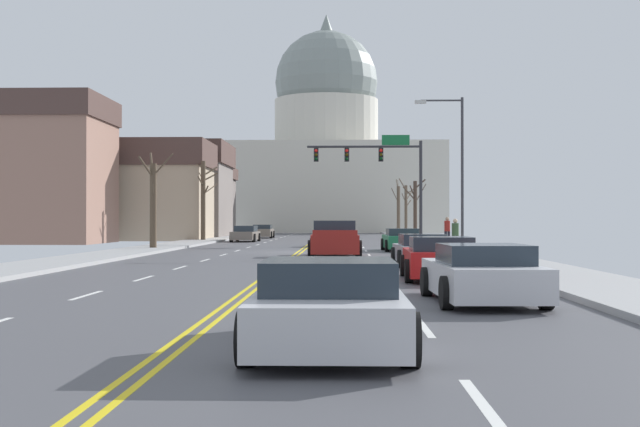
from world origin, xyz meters
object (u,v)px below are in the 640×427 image
at_px(sedan_oncoming_00, 246,234).
at_px(pedestrian_00, 455,233).
at_px(signal_gantry, 381,165).
at_px(sedan_near_00, 334,238).
at_px(sedan_near_04, 440,259).
at_px(pedestrian_01, 447,230).
at_px(sedan_near_06, 329,307).
at_px(sedan_near_03, 421,251).
at_px(sedan_oncoming_01, 262,232).
at_px(sedan_near_01, 402,240).
at_px(sedan_near_05, 482,274).
at_px(street_lamp_right, 456,159).
at_px(pickup_truck_near_02, 335,240).

height_order(sedan_oncoming_00, pedestrian_00, pedestrian_00).
distance_m(signal_gantry, sedan_oncoming_00, 12.96).
distance_m(sedan_near_00, sedan_near_04, 28.33).
bearing_deg(pedestrian_01, sedan_near_06, -99.68).
bearing_deg(sedan_oncoming_00, pedestrian_01, -45.28).
bearing_deg(signal_gantry, sedan_near_03, -89.45).
height_order(sedan_near_06, pedestrian_00, pedestrian_00).
bearing_deg(pedestrian_01, sedan_oncoming_01, 117.45).
relative_size(sedan_near_01, sedan_near_05, 1.03).
relative_size(sedan_near_05, pedestrian_01, 2.64).
bearing_deg(sedan_near_03, pedestrian_01, 79.73).
distance_m(signal_gantry, pedestrian_01, 9.24).
distance_m(street_lamp_right, pickup_truck_near_02, 7.98).
height_order(signal_gantry, sedan_near_00, signal_gantry).
height_order(signal_gantry, sedan_oncoming_01, signal_gantry).
relative_size(sedan_near_00, sedan_near_04, 0.97).
relative_size(sedan_near_01, sedan_near_06, 1.10).
height_order(sedan_near_03, sedan_near_05, sedan_near_05).
bearing_deg(pickup_truck_near_02, sedan_near_04, -77.57).
height_order(signal_gantry, sedan_near_06, signal_gantry).
bearing_deg(signal_gantry, sedan_near_00, -125.79).
distance_m(street_lamp_right, sedan_near_05, 24.31).
relative_size(signal_gantry, pickup_truck_near_02, 1.38).
bearing_deg(sedan_near_03, sedan_near_00, 99.10).
bearing_deg(sedan_near_00, sedan_near_05, -84.41).
distance_m(pickup_truck_near_02, sedan_oncoming_01, 37.99).
bearing_deg(sedan_near_01, sedan_near_00, 117.57).
relative_size(sedan_near_05, pedestrian_00, 2.81).
height_order(pickup_truck_near_02, sedan_near_03, pickup_truck_near_02).
relative_size(sedan_near_01, pedestrian_01, 2.72).
height_order(street_lamp_right, sedan_near_03, street_lamp_right).
distance_m(sedan_oncoming_01, pedestrian_00, 37.21).
xyz_separation_m(street_lamp_right, pickup_truck_near_02, (-6.01, -3.43, -3.96)).
relative_size(sedan_near_04, pedestrian_01, 2.55).
relative_size(sedan_near_03, sedan_near_06, 1.03).
bearing_deg(sedan_near_06, pickup_truck_near_02, 90.41).
xyz_separation_m(sedan_near_01, sedan_near_04, (-0.47, -20.97, -0.00)).
height_order(signal_gantry, sedan_near_01, signal_gantry).
distance_m(sedan_near_03, sedan_oncoming_01, 45.79).
relative_size(sedan_near_06, pedestrian_00, 2.64).
relative_size(sedan_near_04, pedestrian_00, 2.71).
height_order(sedan_near_05, pedestrian_01, pedestrian_01).
height_order(sedan_near_04, pedestrian_01, pedestrian_01).
bearing_deg(pedestrian_01, pickup_truck_near_02, -120.56).
relative_size(street_lamp_right, pedestrian_00, 4.78).
bearing_deg(pedestrian_01, signal_gantry, 116.17).
xyz_separation_m(sedan_oncoming_00, sedan_oncoming_01, (0.08, 12.37, 0.00)).
xyz_separation_m(street_lamp_right, sedan_near_04, (-2.91, -17.51, -4.12)).
bearing_deg(pedestrian_00, signal_gantry, 100.06).
relative_size(signal_gantry, pedestrian_00, 4.94).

